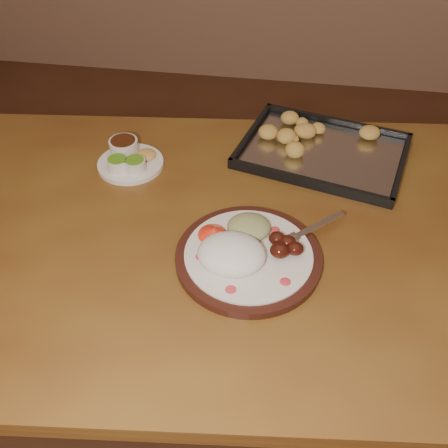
# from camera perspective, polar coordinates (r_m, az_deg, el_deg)

# --- Properties ---
(ground) EXTENTS (4.00, 4.00, 0.00)m
(ground) POSITION_cam_1_polar(r_m,az_deg,el_deg) (1.77, 4.57, -14.63)
(ground) COLOR brown
(ground) RESTS_ON ground
(dining_table) EXTENTS (1.59, 1.06, 0.75)m
(dining_table) POSITION_cam_1_polar(r_m,az_deg,el_deg) (1.15, 0.13, -4.04)
(dining_table) COLOR brown
(dining_table) RESTS_ON ground
(dinner_plate) EXTENTS (0.34, 0.30, 0.07)m
(dinner_plate) POSITION_cam_1_polar(r_m,az_deg,el_deg) (1.00, 2.37, -3.24)
(dinner_plate) COLOR black
(dinner_plate) RESTS_ON dining_table
(condiment_saucer) EXTENTS (0.16, 0.16, 0.06)m
(condiment_saucer) POSITION_cam_1_polar(r_m,az_deg,el_deg) (1.27, -10.85, 7.37)
(condiment_saucer) COLOR white
(condiment_saucer) RESTS_ON dining_table
(baking_tray) EXTENTS (0.46, 0.39, 0.04)m
(baking_tray) POSITION_cam_1_polar(r_m,az_deg,el_deg) (1.31, 11.17, 8.25)
(baking_tray) COLOR black
(baking_tray) RESTS_ON dining_table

